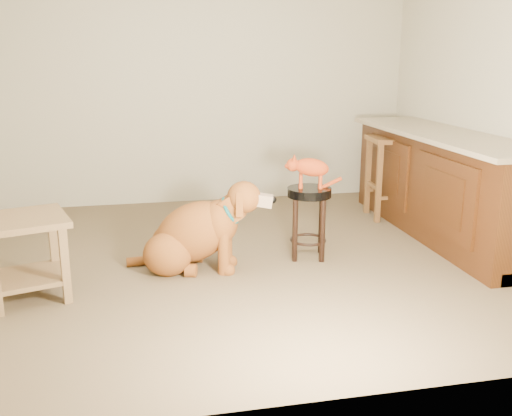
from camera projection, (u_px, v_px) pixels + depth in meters
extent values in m
cube|color=brown|center=(238.00, 260.00, 4.61)|extent=(4.50, 4.00, 0.01)
cube|color=#B4AD91|center=(205.00, 83.00, 6.16)|extent=(4.50, 0.04, 2.60)
cube|color=#B4AD91|center=(318.00, 130.00, 2.38)|extent=(4.50, 0.04, 2.60)
cube|color=#B4AD91|center=(504.00, 92.00, 4.71)|extent=(0.04, 4.00, 2.60)
cube|color=#3D1E0A|center=(444.00, 186.00, 5.16)|extent=(0.60, 2.50, 0.90)
cube|color=gray|center=(445.00, 135.00, 5.03)|extent=(0.70, 2.56, 0.04)
cube|color=black|center=(444.00, 228.00, 5.27)|extent=(0.52, 2.50, 0.10)
cube|color=#3D1E0A|center=(444.00, 197.00, 4.56)|extent=(0.02, 0.90, 0.62)
cube|color=#3D1E0A|center=(386.00, 171.00, 5.60)|extent=(0.02, 0.90, 0.62)
cube|color=#321808|center=(443.00, 197.00, 4.56)|extent=(0.02, 0.60, 0.40)
cube|color=#321808|center=(385.00, 171.00, 5.60)|extent=(0.02, 0.60, 0.40)
cylinder|color=black|center=(321.00, 223.00, 4.71)|extent=(0.04, 0.04, 0.51)
cylinder|color=black|center=(295.00, 223.00, 4.72)|extent=(0.04, 0.04, 0.51)
cylinder|color=black|center=(322.00, 231.00, 4.50)|extent=(0.04, 0.04, 0.51)
cylinder|color=black|center=(295.00, 231.00, 4.51)|extent=(0.04, 0.04, 0.51)
torus|color=black|center=(308.00, 240.00, 4.64)|extent=(0.37, 0.37, 0.02)
cylinder|color=black|center=(309.00, 192.00, 4.53)|extent=(0.35, 0.35, 0.07)
cube|color=brown|center=(401.00, 176.00, 5.92)|extent=(0.05, 0.05, 0.77)
cube|color=brown|center=(368.00, 176.00, 5.88)|extent=(0.05, 0.05, 0.77)
cube|color=brown|center=(414.00, 183.00, 5.58)|extent=(0.05, 0.05, 0.77)
cube|color=brown|center=(379.00, 184.00, 5.54)|extent=(0.05, 0.05, 0.77)
cube|color=brown|center=(393.00, 139.00, 5.62)|extent=(0.48, 0.48, 0.04)
cube|color=brown|center=(54.00, 247.00, 4.10)|extent=(0.07, 0.07, 0.53)
cube|color=brown|center=(65.00, 265.00, 3.74)|extent=(0.07, 0.07, 0.53)
cube|color=brown|center=(22.00, 220.00, 3.75)|extent=(0.68, 0.68, 0.04)
cube|color=brown|center=(28.00, 277.00, 3.86)|extent=(0.58, 0.58, 0.03)
ellipsoid|color=brown|center=(175.00, 243.00, 4.52)|extent=(0.44, 0.39, 0.34)
ellipsoid|color=brown|center=(167.00, 255.00, 4.26)|extent=(0.44, 0.39, 0.34)
cylinder|color=brown|center=(198.00, 256.00, 4.56)|extent=(0.11, 0.12, 0.10)
cylinder|color=brown|center=(191.00, 271.00, 4.26)|extent=(0.11, 0.12, 0.10)
ellipsoid|color=brown|center=(194.00, 232.00, 4.34)|extent=(0.84, 0.59, 0.68)
ellipsoid|color=brown|center=(219.00, 222.00, 4.31)|extent=(0.36, 0.38, 0.35)
cylinder|color=brown|center=(226.00, 241.00, 4.44)|extent=(0.11, 0.11, 0.40)
cylinder|color=brown|center=(224.00, 249.00, 4.26)|extent=(0.11, 0.11, 0.40)
sphere|color=brown|center=(231.00, 262.00, 4.49)|extent=(0.10, 0.10, 0.10)
sphere|color=brown|center=(228.00, 270.00, 4.31)|extent=(0.10, 0.10, 0.10)
cylinder|color=brown|center=(230.00, 209.00, 4.28)|extent=(0.29, 0.24, 0.25)
ellipsoid|color=brown|center=(244.00, 197.00, 4.25)|extent=(0.30, 0.29, 0.24)
cube|color=#95795D|center=(262.00, 200.00, 4.24)|extent=(0.19, 0.13, 0.11)
sphere|color=black|center=(273.00, 200.00, 4.24)|extent=(0.06, 0.06, 0.06)
cube|color=brown|center=(242.00, 198.00, 4.36)|extent=(0.07, 0.07, 0.18)
cube|color=brown|center=(240.00, 205.00, 4.15)|extent=(0.07, 0.07, 0.18)
torus|color=#0A4D51|center=(230.00, 210.00, 4.28)|extent=(0.19, 0.25, 0.21)
cylinder|color=#D8BF4C|center=(237.00, 220.00, 4.30)|extent=(0.02, 0.05, 0.05)
cylinder|color=brown|center=(147.00, 260.00, 4.49)|extent=(0.32, 0.10, 0.07)
ellipsoid|color=#922E0E|center=(312.00, 167.00, 4.48)|extent=(0.31, 0.21, 0.18)
cylinder|color=#922E0E|center=(301.00, 180.00, 4.55)|extent=(0.03, 0.03, 0.11)
sphere|color=#922E0E|center=(301.00, 185.00, 4.56)|extent=(0.04, 0.04, 0.04)
cylinder|color=#922E0E|center=(301.00, 182.00, 4.48)|extent=(0.03, 0.03, 0.11)
sphere|color=#922E0E|center=(301.00, 187.00, 4.49)|extent=(0.04, 0.04, 0.04)
cylinder|color=#922E0E|center=(320.00, 180.00, 4.54)|extent=(0.03, 0.03, 0.11)
sphere|color=#922E0E|center=(320.00, 186.00, 4.55)|extent=(0.04, 0.04, 0.04)
cylinder|color=#922E0E|center=(321.00, 182.00, 4.47)|extent=(0.03, 0.03, 0.11)
sphere|color=#922E0E|center=(320.00, 188.00, 4.48)|extent=(0.04, 0.04, 0.04)
sphere|color=#922E0E|center=(293.00, 165.00, 4.49)|extent=(0.10, 0.10, 0.10)
sphere|color=#922E0E|center=(287.00, 166.00, 4.49)|extent=(0.04, 0.04, 0.04)
sphere|color=brown|center=(285.00, 166.00, 4.49)|extent=(0.02, 0.02, 0.02)
cone|color=#922E0E|center=(294.00, 157.00, 4.50)|extent=(0.05, 0.05, 0.05)
cone|color=#C66B60|center=(294.00, 158.00, 4.50)|extent=(0.03, 0.03, 0.03)
cone|color=#922E0E|center=(294.00, 159.00, 4.44)|extent=(0.05, 0.05, 0.05)
cone|color=#C66B60|center=(294.00, 159.00, 4.44)|extent=(0.03, 0.03, 0.03)
cylinder|color=#922E0E|center=(329.00, 184.00, 4.55)|extent=(0.22, 0.06, 0.10)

